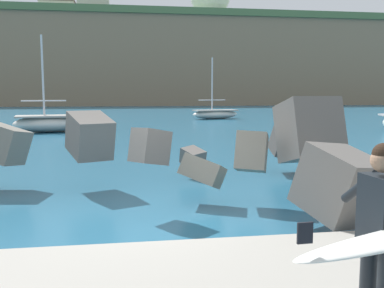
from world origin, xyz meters
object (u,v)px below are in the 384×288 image
(station_building_central, at_px, (58,15))
(boat_near_left, at_px, (215,114))
(boat_near_centre, at_px, (50,123))
(station_building_east, at_px, (68,18))
(station_building_west, at_px, (93,5))

(station_building_central, bearing_deg, boat_near_left, -71.11)
(boat_near_centre, bearing_deg, station_building_central, 97.43)
(boat_near_centre, xyz_separation_m, station_building_central, (-10.18, 78.09, 19.45))
(boat_near_left, bearing_deg, station_building_east, 107.24)
(station_building_east, bearing_deg, boat_near_left, -72.76)
(boat_near_centre, bearing_deg, boat_near_left, 41.65)
(station_building_central, distance_m, station_building_east, 2.49)
(boat_near_left, distance_m, station_building_central, 73.27)
(boat_near_centre, xyz_separation_m, station_building_east, (-7.88, 77.56, 18.66))
(station_building_west, bearing_deg, boat_near_left, -75.73)
(station_building_central, bearing_deg, boat_near_centre, -82.57)
(station_building_west, xyz_separation_m, station_building_east, (-6.42, 10.70, -1.13))
(station_building_west, relative_size, station_building_east, 0.80)
(boat_near_left, xyz_separation_m, station_building_east, (-20.57, 66.28, 18.74))
(boat_near_left, distance_m, boat_near_centre, 16.97)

